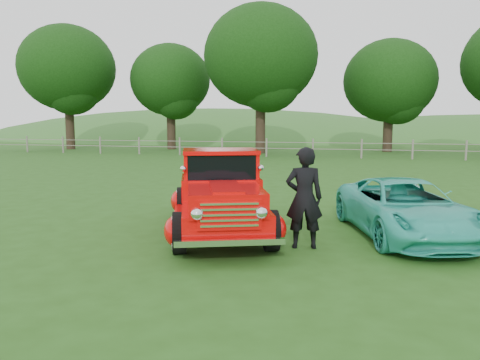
% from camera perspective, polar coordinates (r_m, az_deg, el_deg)
% --- Properties ---
extents(ground, '(140.00, 140.00, 0.00)m').
position_cam_1_polar(ground, '(8.69, -3.35, -8.62)').
color(ground, '#224B14').
rests_on(ground, ground).
extents(distant_hills, '(116.00, 60.00, 18.00)m').
position_cam_1_polar(distant_hills, '(68.13, 7.96, 1.44)').
color(distant_hills, '#2D6324').
rests_on(distant_hills, ground).
extents(fence_line, '(48.00, 0.12, 1.20)m').
position_cam_1_polar(fence_line, '(30.15, 8.88, 3.87)').
color(fence_line, gray).
rests_on(fence_line, ground).
extents(tree_far_west, '(7.60, 7.60, 9.93)m').
position_cam_1_polar(tree_far_west, '(40.94, -20.31, 12.65)').
color(tree_far_west, black).
rests_on(tree_far_west, ground).
extents(tree_mid_west, '(6.40, 6.40, 8.46)m').
position_cam_1_polar(tree_mid_west, '(38.91, -8.49, 11.93)').
color(tree_mid_west, black).
rests_on(tree_mid_west, ground).
extents(tree_near_west, '(8.00, 8.00, 10.42)m').
position_cam_1_polar(tree_near_west, '(33.90, 2.55, 14.82)').
color(tree_near_west, black).
rests_on(tree_near_west, ground).
extents(tree_near_east, '(6.80, 6.80, 8.33)m').
position_cam_1_polar(tree_near_east, '(37.19, 17.80, 11.42)').
color(tree_near_east, black).
rests_on(tree_near_east, ground).
extents(red_pickup, '(3.39, 5.28, 1.78)m').
position_cam_1_polar(red_pickup, '(9.90, -2.43, -1.91)').
color(red_pickup, black).
rests_on(red_pickup, ground).
extents(teal_sedan, '(3.05, 4.59, 1.17)m').
position_cam_1_polar(teal_sedan, '(10.19, 19.46, -3.27)').
color(teal_sedan, '#2FBCA5').
rests_on(teal_sedan, ground).
extents(man, '(0.77, 0.59, 1.90)m').
position_cam_1_polar(man, '(8.77, 7.83, -2.18)').
color(man, black).
rests_on(man, ground).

